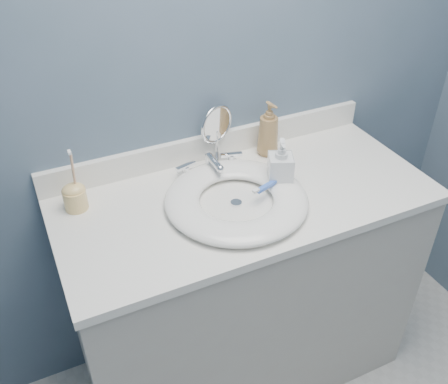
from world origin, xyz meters
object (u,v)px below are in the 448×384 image
makeup_mirror (217,130)px  soap_bottle_amber (268,129)px  soap_bottle_clear (281,164)px  toothbrush_holder (75,196)px

makeup_mirror → soap_bottle_amber: (0.18, -0.04, -0.01)m
soap_bottle_amber → soap_bottle_clear: (-0.07, -0.20, -0.01)m
soap_bottle_clear → toothbrush_holder: (-0.63, 0.17, -0.04)m
makeup_mirror → soap_bottle_amber: 0.19m
makeup_mirror → soap_bottle_amber: makeup_mirror is taller
toothbrush_holder → makeup_mirror: bearing=8.6°
soap_bottle_clear → toothbrush_holder: toothbrush_holder is taller
soap_bottle_amber → makeup_mirror: bearing=158.9°
soap_bottle_amber → toothbrush_holder: bearing=175.2°
makeup_mirror → toothbrush_holder: 0.52m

